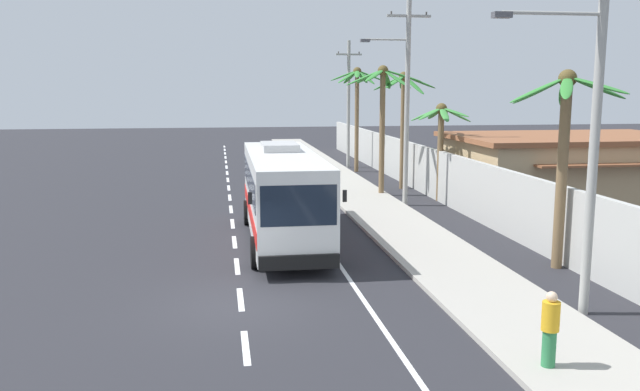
# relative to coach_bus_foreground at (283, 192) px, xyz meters

# --- Properties ---
(ground_plane) EXTENTS (160.00, 160.00, 0.00)m
(ground_plane) POSITION_rel_coach_bus_foreground_xyz_m (-1.84, -7.24, -1.87)
(ground_plane) COLOR #28282D
(sidewalk_kerb) EXTENTS (3.20, 90.00, 0.14)m
(sidewalk_kerb) POSITION_rel_coach_bus_foreground_xyz_m (4.96, 2.76, -1.80)
(sidewalk_kerb) COLOR #A8A399
(sidewalk_kerb) RESTS_ON ground
(lane_markings) EXTENTS (3.47, 71.00, 0.01)m
(lane_markings) POSITION_rel_coach_bus_foreground_xyz_m (0.13, 7.38, -1.87)
(lane_markings) COLOR white
(lane_markings) RESTS_ON ground
(boundary_wall) EXTENTS (0.24, 60.00, 2.57)m
(boundary_wall) POSITION_rel_coach_bus_foreground_xyz_m (8.76, 6.76, -0.59)
(boundary_wall) COLOR #B2B2AD
(boundary_wall) RESTS_ON ground
(coach_bus_foreground) EXTENTS (2.96, 10.72, 3.59)m
(coach_bus_foreground) POSITION_rel_coach_bus_foreground_xyz_m (0.00, 0.00, 0.00)
(coach_bus_foreground) COLOR white
(coach_bus_foreground) RESTS_ON ground
(motorcycle_beside_bus) EXTENTS (0.56, 1.96, 1.54)m
(motorcycle_beside_bus) POSITION_rel_coach_bus_foreground_xyz_m (2.30, 8.66, -1.24)
(motorcycle_beside_bus) COLOR black
(motorcycle_beside_bus) RESTS_ON ground
(pedestrian_near_kerb) EXTENTS (0.36, 0.36, 1.57)m
(pedestrian_near_kerb) POSITION_rel_coach_bus_foreground_xyz_m (4.18, -12.45, -0.91)
(pedestrian_near_kerb) COLOR #2D7A47
(pedestrian_near_kerb) RESTS_ON sidewalk_kerb
(utility_pole_nearest) EXTENTS (3.96, 0.24, 9.90)m
(utility_pole_nearest) POSITION_rel_coach_bus_foreground_xyz_m (6.70, -9.30, 3.41)
(utility_pole_nearest) COLOR #9E9E99
(utility_pole_nearest) RESTS_ON ground
(utility_pole_mid) EXTENTS (3.37, 0.24, 10.26)m
(utility_pole_mid) POSITION_rel_coach_bus_foreground_xyz_m (6.56, 6.53, 3.59)
(utility_pole_mid) COLOR #9E9E99
(utility_pole_mid) RESTS_ON ground
(utility_pole_far) EXTENTS (1.86, 0.24, 9.02)m
(utility_pole_far) POSITION_rel_coach_bus_foreground_xyz_m (6.91, 22.37, 2.83)
(utility_pole_far) COLOR #9E9E99
(utility_pole_far) RESTS_ON ground
(palm_nearest) EXTENTS (3.68, 3.34, 6.29)m
(palm_nearest) POSITION_rel_coach_bus_foreground_xyz_m (8.33, -5.12, 2.51)
(palm_nearest) COLOR brown
(palm_nearest) RESTS_ON ground
(palm_second) EXTENTS (3.04, 3.13, 4.97)m
(palm_second) POSITION_rel_coach_bus_foreground_xyz_m (8.75, 7.62, 1.80)
(palm_second) COLOR brown
(palm_second) RESTS_ON ground
(palm_third) EXTENTS (3.67, 3.62, 7.10)m
(palm_third) POSITION_rel_coach_bus_foreground_xyz_m (6.99, 19.84, 3.40)
(palm_third) COLOR brown
(palm_third) RESTS_ON ground
(palm_fourth) EXTENTS (3.50, 3.54, 6.61)m
(palm_fourth) POSITION_rel_coach_bus_foreground_xyz_m (7.99, 11.88, 2.89)
(palm_fourth) COLOR brown
(palm_fourth) RESTS_ON ground
(palm_farthest) EXTENTS (4.05, 3.54, 6.89)m
(palm_farthest) POSITION_rel_coach_bus_foreground_xyz_m (6.22, 9.74, 3.16)
(palm_farthest) COLOR brown
(palm_farthest) RESTS_ON ground
(roadside_building) EXTENTS (11.71, 8.52, 3.37)m
(roadside_building) POSITION_rel_coach_bus_foreground_xyz_m (15.18, 6.44, -0.17)
(roadside_building) COLOR tan
(roadside_building) RESTS_ON ground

